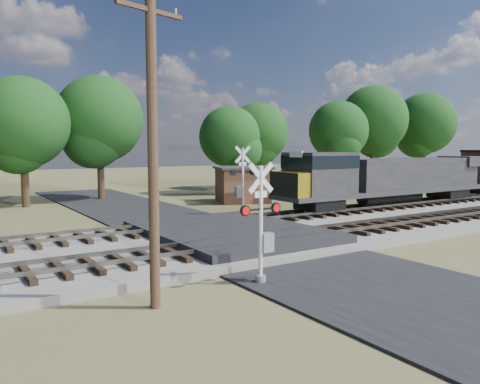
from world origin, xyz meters
TOP-DOWN VIEW (x-y plane):
  - ground at (0.00, 0.00)m, footprint 160.00×160.00m
  - ballast_bed at (10.00, 0.50)m, footprint 140.00×10.00m
  - road at (0.00, 0.00)m, footprint 7.00×60.00m
  - crossing_panel at (0.00, 0.50)m, footprint 7.00×9.00m
  - track_near at (3.12, -2.00)m, footprint 140.00×2.60m
  - track_far at (3.12, 3.00)m, footprint 140.00×2.60m
  - crossing_signal_near at (-2.73, -5.84)m, footprint 1.55×0.34m
  - crossing_signal_far at (4.96, 7.15)m, footprint 1.77×0.40m
  - utility_pole at (-6.45, -6.10)m, footprint 1.99×0.62m
  - equipment_shed at (9.01, 13.20)m, footprint 5.23×5.23m
  - treeline at (8.63, 20.88)m, footprint 79.72×10.61m

SIDE VIEW (x-z plane):
  - ground at x=0.00m, z-range 0.00..0.00m
  - road at x=0.00m, z-range 0.00..0.08m
  - ballast_bed at x=10.00m, z-range 0.00..0.30m
  - crossing_panel at x=0.00m, z-range 0.01..0.62m
  - track_near at x=3.12m, z-range 0.25..0.58m
  - track_far at x=3.12m, z-range 0.25..0.58m
  - equipment_shed at x=9.01m, z-range 0.02..2.81m
  - crossing_signal_near at x=-2.73m, z-range -0.32..3.52m
  - crossing_signal_far at x=4.96m, z-range -0.37..4.03m
  - utility_pole at x=-6.45m, z-range 0.25..8.54m
  - treeline at x=8.63m, z-range 0.86..12.60m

